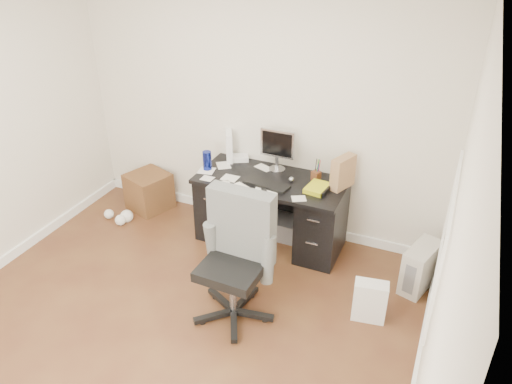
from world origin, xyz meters
TOP-DOWN VIEW (x-y plane):
  - ground at (0.00, 0.00)m, footprint 4.00×4.00m
  - room_shell at (0.03, 0.03)m, footprint 4.02×4.02m
  - desk at (0.30, 1.65)m, footprint 1.50×0.70m
  - loose_papers at (0.10, 1.60)m, footprint 1.10×0.60m
  - lcd_monitor at (0.28, 1.86)m, footprint 0.36×0.21m
  - keyboard at (0.30, 1.51)m, footprint 0.48×0.22m
  - computer_mouse at (0.51, 1.67)m, footprint 0.07×0.07m
  - travel_mug at (-0.39, 1.59)m, footprint 0.10×0.10m
  - white_binder at (-0.29, 1.91)m, footprint 0.24×0.30m
  - magazine_file at (0.99, 1.77)m, footprint 0.23×0.31m
  - pen_cup at (0.71, 1.81)m, footprint 0.12×0.12m
  - yellow_book at (0.80, 1.62)m, footprint 0.23×0.28m
  - paper_remote at (0.35, 1.39)m, footprint 0.26×0.22m
  - office_chair at (0.43, 0.48)m, footprint 0.67×0.67m
  - pc_tower at (1.85, 1.51)m, footprint 0.32×0.49m
  - shopping_bag at (1.52, 0.91)m, footprint 0.31×0.24m
  - wicker_basket at (-1.28, 1.73)m, footprint 0.55×0.55m
  - desk_printer at (0.42, 1.80)m, footprint 0.37×0.30m

SIDE VIEW (x-z plane):
  - ground at x=0.00m, z-range 0.00..0.00m
  - desk_printer at x=0.42m, z-range 0.00..0.22m
  - shopping_bag at x=1.52m, z-range 0.00..0.38m
  - wicker_basket at x=-1.28m, z-range 0.00..0.43m
  - pc_tower at x=1.85m, z-range 0.00..0.45m
  - desk at x=0.30m, z-range 0.02..0.77m
  - office_chair at x=0.43m, z-range 0.00..1.16m
  - loose_papers at x=0.10m, z-range 0.75..0.75m
  - paper_remote at x=0.35m, z-range 0.75..0.77m
  - keyboard at x=0.30m, z-range 0.75..0.78m
  - yellow_book at x=0.80m, z-range 0.75..0.80m
  - computer_mouse at x=0.51m, z-range 0.75..0.81m
  - travel_mug at x=-0.39m, z-range 0.75..0.95m
  - pen_cup at x=0.71m, z-range 0.75..0.98m
  - white_binder at x=-0.29m, z-range 0.75..1.07m
  - magazine_file at x=0.99m, z-range 0.75..1.07m
  - lcd_monitor at x=0.28m, z-range 0.75..1.20m
  - room_shell at x=0.03m, z-range 0.30..3.01m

